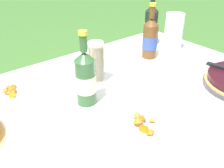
# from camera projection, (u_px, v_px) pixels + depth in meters

# --- Properties ---
(garden_table) EXTENTS (1.72, 1.15, 0.70)m
(garden_table) POSITION_uv_depth(u_px,v_px,m) (113.00, 119.00, 1.05)
(garden_table) COLOR brown
(garden_table) RESTS_ON ground_plane
(tablecloth) EXTENTS (1.73, 1.16, 0.10)m
(tablecloth) POSITION_uv_depth(u_px,v_px,m) (113.00, 110.00, 1.03)
(tablecloth) COLOR white
(tablecloth) RESTS_ON garden_table
(cup_stack) EXTENTS (0.07, 0.07, 0.20)m
(cup_stack) POSITION_uv_depth(u_px,v_px,m) (96.00, 63.00, 1.15)
(cup_stack) COLOR beige
(cup_stack) RESTS_ON tablecloth
(cider_bottle_green) EXTENTS (0.08, 0.08, 0.31)m
(cider_bottle_green) POSITION_uv_depth(u_px,v_px,m) (85.00, 78.00, 0.99)
(cider_bottle_green) COLOR #2D562D
(cider_bottle_green) RESTS_ON tablecloth
(cider_bottle_amber) EXTENTS (0.09, 0.09, 0.31)m
(cider_bottle_amber) POSITION_uv_depth(u_px,v_px,m) (150.00, 38.00, 1.40)
(cider_bottle_amber) COLOR brown
(cider_bottle_amber) RESTS_ON tablecloth
(juice_bottle_red) EXTENTS (0.08, 0.08, 0.33)m
(juice_bottle_red) POSITION_uv_depth(u_px,v_px,m) (151.00, 26.00, 1.56)
(juice_bottle_red) COLOR black
(juice_bottle_red) RESTS_ON tablecloth
(snack_plate_near) EXTENTS (0.24, 0.24, 0.05)m
(snack_plate_near) POSITION_uv_depth(u_px,v_px,m) (143.00, 124.00, 0.91)
(snack_plate_near) COLOR white
(snack_plate_near) RESTS_ON tablecloth
(snack_plate_left) EXTENTS (0.20, 0.20, 0.05)m
(snack_plate_left) POSITION_uv_depth(u_px,v_px,m) (12.00, 93.00, 1.09)
(snack_plate_left) COLOR white
(snack_plate_left) RESTS_ON tablecloth
(paper_towel_roll) EXTENTS (0.11, 0.11, 0.22)m
(paper_towel_roll) POSITION_uv_depth(u_px,v_px,m) (174.00, 32.00, 1.51)
(paper_towel_roll) COLOR white
(paper_towel_roll) RESTS_ON tablecloth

